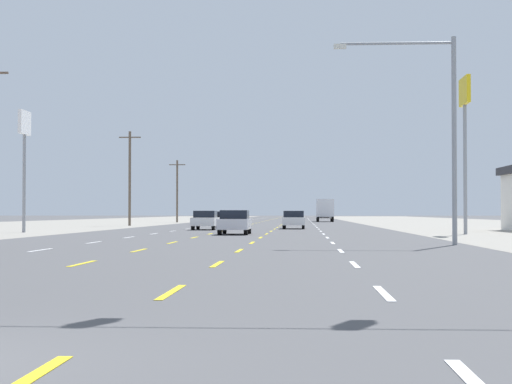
{
  "coord_description": "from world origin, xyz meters",
  "views": [
    {
      "loc": [
        3.91,
        -6.75,
        1.33
      ],
      "look_at": [
        -0.16,
        67.35,
        3.15
      ],
      "focal_mm": 58.48,
      "sensor_mm": 36.0,
      "label": 1
    }
  ],
  "objects_px": {
    "sedan_center_turn_nearest": "(235,222)",
    "streetlight_right_row_0": "(439,120)",
    "sedan_inner_left_near": "(205,220)",
    "box_truck_far_right_far": "(325,209)",
    "sedan_far_left_midfar": "(216,217)",
    "sedan_inner_right_mid": "(294,220)",
    "pole_sign_right_row_1": "(465,112)",
    "pole_sign_left_row_1": "(24,140)"
  },
  "relations": [
    {
      "from": "sedan_center_turn_nearest",
      "to": "streetlight_right_row_0",
      "type": "bearing_deg",
      "value": -58.51
    },
    {
      "from": "sedan_center_turn_nearest",
      "to": "sedan_inner_left_near",
      "type": "relative_size",
      "value": 1.0
    },
    {
      "from": "sedan_inner_left_near",
      "to": "box_truck_far_right_far",
      "type": "relative_size",
      "value": 0.62
    },
    {
      "from": "box_truck_far_right_far",
      "to": "sedan_far_left_midfar",
      "type": "bearing_deg",
      "value": -133.85
    },
    {
      "from": "sedan_center_turn_nearest",
      "to": "sedan_inner_right_mid",
      "type": "relative_size",
      "value": 1.0
    },
    {
      "from": "sedan_center_turn_nearest",
      "to": "streetlight_right_row_0",
      "type": "relative_size",
      "value": 0.53
    },
    {
      "from": "box_truck_far_right_far",
      "to": "streetlight_right_row_0",
      "type": "height_order",
      "value": "streetlight_right_row_0"
    },
    {
      "from": "sedan_center_turn_nearest",
      "to": "sedan_inner_left_near",
      "type": "bearing_deg",
      "value": 103.87
    },
    {
      "from": "sedan_far_left_midfar",
      "to": "pole_sign_right_row_1",
      "type": "relative_size",
      "value": 0.47
    },
    {
      "from": "sedan_inner_right_mid",
      "to": "pole_sign_left_row_1",
      "type": "bearing_deg",
      "value": -142.69
    },
    {
      "from": "pole_sign_left_row_1",
      "to": "pole_sign_right_row_1",
      "type": "bearing_deg",
      "value": -6.59
    },
    {
      "from": "sedan_inner_left_near",
      "to": "streetlight_right_row_0",
      "type": "relative_size",
      "value": 0.53
    },
    {
      "from": "pole_sign_right_row_1",
      "to": "streetlight_right_row_0",
      "type": "xyz_separation_m",
      "value": [
        -4.28,
        -16.62,
        -2.29
      ]
    },
    {
      "from": "box_truck_far_right_far",
      "to": "pole_sign_left_row_1",
      "type": "bearing_deg",
      "value": -108.28
    },
    {
      "from": "box_truck_far_right_far",
      "to": "pole_sign_right_row_1",
      "type": "bearing_deg",
      "value": -84.57
    },
    {
      "from": "sedan_inner_right_mid",
      "to": "streetlight_right_row_0",
      "type": "bearing_deg",
      "value": -79.38
    },
    {
      "from": "sedan_far_left_midfar",
      "to": "streetlight_right_row_0",
      "type": "height_order",
      "value": "streetlight_right_row_0"
    },
    {
      "from": "sedan_far_left_midfar",
      "to": "pole_sign_left_row_1",
      "type": "height_order",
      "value": "pole_sign_left_row_1"
    },
    {
      "from": "box_truck_far_right_far",
      "to": "sedan_center_turn_nearest",
      "type": "bearing_deg",
      "value": -96.01
    },
    {
      "from": "sedan_inner_right_mid",
      "to": "box_truck_far_right_far",
      "type": "bearing_deg",
      "value": 85.65
    },
    {
      "from": "sedan_far_left_midfar",
      "to": "sedan_inner_right_mid",
      "type": "bearing_deg",
      "value": -74.76
    },
    {
      "from": "sedan_far_left_midfar",
      "to": "streetlight_right_row_0",
      "type": "relative_size",
      "value": 0.53
    },
    {
      "from": "sedan_inner_right_mid",
      "to": "pole_sign_left_row_1",
      "type": "xyz_separation_m",
      "value": [
        -17.75,
        -13.53,
        5.36
      ]
    },
    {
      "from": "box_truck_far_right_far",
      "to": "sedan_inner_right_mid",
      "type": "bearing_deg",
      "value": -94.35
    },
    {
      "from": "pole_sign_left_row_1",
      "to": "sedan_center_turn_nearest",
      "type": "bearing_deg",
      "value": -16.06
    },
    {
      "from": "box_truck_far_right_far",
      "to": "streetlight_right_row_0",
      "type": "xyz_separation_m",
      "value": [
        2.29,
        -85.68,
        3.28
      ]
    },
    {
      "from": "box_truck_far_right_far",
      "to": "pole_sign_right_row_1",
      "type": "distance_m",
      "value": 69.59
    },
    {
      "from": "box_truck_far_right_far",
      "to": "pole_sign_left_row_1",
      "type": "xyz_separation_m",
      "value": [
        -21.73,
        -65.79,
        4.28
      ]
    },
    {
      "from": "sedan_inner_left_near",
      "to": "sedan_inner_right_mid",
      "type": "height_order",
      "value": "same"
    },
    {
      "from": "streetlight_right_row_0",
      "to": "pole_sign_left_row_1",
      "type": "bearing_deg",
      "value": 140.37
    },
    {
      "from": "sedan_center_turn_nearest",
      "to": "streetlight_right_row_0",
      "type": "distance_m",
      "value": 18.98
    },
    {
      "from": "sedan_far_left_midfar",
      "to": "box_truck_far_right_far",
      "type": "bearing_deg",
      "value": 46.15
    },
    {
      "from": "pole_sign_left_row_1",
      "to": "pole_sign_right_row_1",
      "type": "relative_size",
      "value": 0.85
    },
    {
      "from": "sedan_center_turn_nearest",
      "to": "box_truck_far_right_far",
      "type": "xyz_separation_m",
      "value": [
        7.36,
        69.92,
        1.08
      ]
    },
    {
      "from": "pole_sign_right_row_1",
      "to": "pole_sign_left_row_1",
      "type": "bearing_deg",
      "value": 173.41
    },
    {
      "from": "pole_sign_right_row_1",
      "to": "streetlight_right_row_0",
      "type": "relative_size",
      "value": 1.12
    },
    {
      "from": "sedan_center_turn_nearest",
      "to": "box_truck_far_right_far",
      "type": "relative_size",
      "value": 0.62
    },
    {
      "from": "sedan_inner_left_near",
      "to": "streetlight_right_row_0",
      "type": "height_order",
      "value": "streetlight_right_row_0"
    },
    {
      "from": "sedan_inner_left_near",
      "to": "sedan_far_left_midfar",
      "type": "xyz_separation_m",
      "value": [
        -3.46,
        41.52,
        0.0
      ]
    },
    {
      "from": "pole_sign_right_row_1",
      "to": "sedan_inner_left_near",
      "type": "bearing_deg",
      "value": 143.57
    },
    {
      "from": "sedan_far_left_midfar",
      "to": "box_truck_far_right_far",
      "type": "xyz_separation_m",
      "value": [
        14.19,
        14.77,
        1.08
      ]
    },
    {
      "from": "sedan_center_turn_nearest",
      "to": "sedan_far_left_midfar",
      "type": "bearing_deg",
      "value": 97.05
    }
  ]
}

